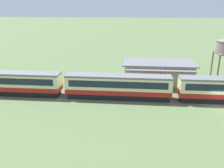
# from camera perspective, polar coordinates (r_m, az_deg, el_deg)

# --- Properties ---
(ground_plane) EXTENTS (600.00, 600.00, 0.00)m
(ground_plane) POSITION_cam_1_polar(r_m,az_deg,el_deg) (39.76, 24.29, -4.95)
(ground_plane) COLOR #566B42
(passenger_train) EXTENTS (90.76, 2.91, 3.96)m
(passenger_train) POSITION_cam_1_polar(r_m,az_deg,el_deg) (38.76, 1.86, -0.36)
(passenger_train) COLOR #AD1E19
(passenger_train) RESTS_ON ground_plane
(railway_track) EXTENTS (147.54, 3.60, 0.04)m
(railway_track) POSITION_cam_1_polar(r_m,az_deg,el_deg) (41.79, -14.00, -2.71)
(railway_track) COLOR #665B51
(railway_track) RESTS_ON ground_plane
(station_building) EXTENTS (14.02, 8.99, 4.14)m
(station_building) POSITION_cam_1_polar(r_m,az_deg,el_deg) (48.11, 11.03, 2.88)
(station_building) COLOR beige
(station_building) RESTS_ON ground_plane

